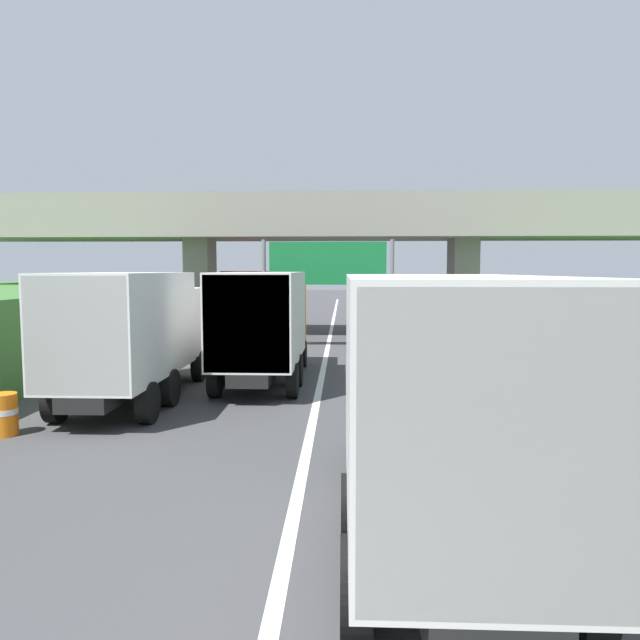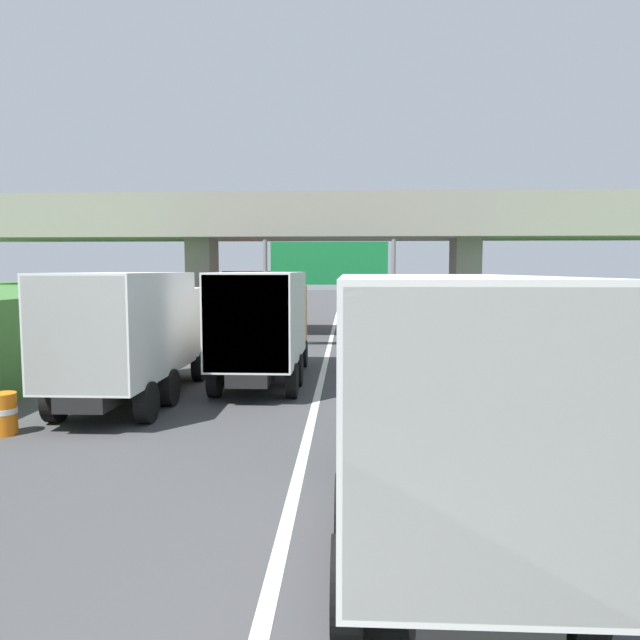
# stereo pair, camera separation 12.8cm
# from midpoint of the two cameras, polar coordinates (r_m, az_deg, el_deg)

# --- Properties ---
(lane_centre_stripe) EXTENTS (0.20, 88.29, 0.01)m
(lane_centre_stripe) POSITION_cam_midpoint_polar(r_m,az_deg,el_deg) (25.08, 0.98, -3.05)
(lane_centre_stripe) COLOR white
(lane_centre_stripe) RESTS_ON ground
(overpass_bridge) EXTENTS (40.00, 4.80, 7.35)m
(overpass_bridge) POSITION_cam_midpoint_polar(r_m,az_deg,el_deg) (30.93, 1.35, 8.66)
(overpass_bridge) COLOR gray
(overpass_bridge) RESTS_ON ground
(overhead_highway_sign) EXTENTS (5.88, 0.18, 4.85)m
(overhead_highway_sign) POSITION_cam_midpoint_polar(r_m,az_deg,el_deg) (25.65, 1.05, 5.03)
(overhead_highway_sign) COLOR slate
(overhead_highway_sign) RESTS_ON ground
(speed_limit_sign) EXTENTS (0.60, 0.08, 2.23)m
(speed_limit_sign) POSITION_cam_midpoint_polar(r_m,az_deg,el_deg) (20.55, -20.68, -1.01)
(speed_limit_sign) COLOR slate
(speed_limit_sign) RESTS_ON ground
(truck_red) EXTENTS (2.44, 7.30, 3.44)m
(truck_red) POSITION_cam_midpoint_polar(r_m,az_deg,el_deg) (35.68, -6.56, 2.42)
(truck_red) COLOR black
(truck_red) RESTS_ON ground
(truck_green) EXTENTS (2.44, 7.30, 3.44)m
(truck_green) POSITION_cam_midpoint_polar(r_m,az_deg,el_deg) (7.79, 11.16, -6.78)
(truck_green) COLOR black
(truck_green) RESTS_ON ground
(truck_orange) EXTENTS (2.44, 7.30, 3.44)m
(truck_orange) POSITION_cam_midpoint_polar(r_m,az_deg,el_deg) (18.04, -5.29, -0.04)
(truck_orange) COLOR black
(truck_orange) RESTS_ON ground
(truck_white) EXTENTS (2.44, 7.30, 3.44)m
(truck_white) POSITION_cam_midpoint_polar(r_m,az_deg,el_deg) (16.12, -17.59, -0.86)
(truck_white) COLOR black
(truck_white) RESTS_ON ground
(car_black) EXTENTS (1.86, 4.10, 1.72)m
(car_black) POSITION_cam_midpoint_polar(r_m,az_deg,el_deg) (15.12, 18.58, -5.37)
(car_black) COLOR black
(car_black) RESTS_ON ground
(construction_barrel_1) EXTENTS (0.57, 0.57, 0.90)m
(construction_barrel_1) POSITION_cam_midpoint_polar(r_m,az_deg,el_deg) (14.09, -28.67, -8.13)
(construction_barrel_1) COLOR orange
(construction_barrel_1) RESTS_ON ground
(construction_barrel_2) EXTENTS (0.57, 0.57, 0.90)m
(construction_barrel_2) POSITION_cam_midpoint_polar(r_m,az_deg,el_deg) (18.84, -20.20, -4.64)
(construction_barrel_2) COLOR orange
(construction_barrel_2) RESTS_ON ground
(construction_barrel_3) EXTENTS (0.57, 0.57, 0.90)m
(construction_barrel_3) POSITION_cam_midpoint_polar(r_m,az_deg,el_deg) (23.90, -15.40, -2.53)
(construction_barrel_3) COLOR orange
(construction_barrel_3) RESTS_ON ground
(construction_barrel_4) EXTENTS (0.57, 0.57, 0.90)m
(construction_barrel_4) POSITION_cam_midpoint_polar(r_m,az_deg,el_deg) (29.03, -11.87, -1.15)
(construction_barrel_4) COLOR orange
(construction_barrel_4) RESTS_ON ground
(construction_barrel_5) EXTENTS (0.57, 0.57, 0.90)m
(construction_barrel_5) POSITION_cam_midpoint_polar(r_m,az_deg,el_deg) (34.30, -9.89, -0.19)
(construction_barrel_5) COLOR orange
(construction_barrel_5) RESTS_ON ground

